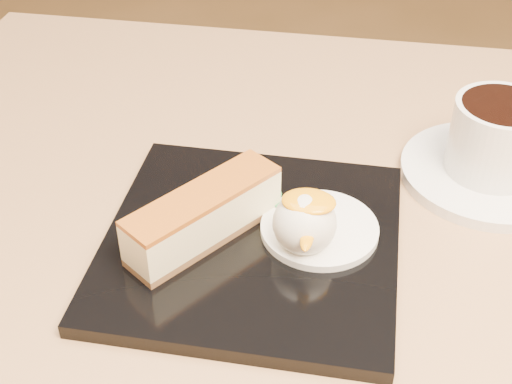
% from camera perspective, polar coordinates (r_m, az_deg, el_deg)
% --- Properties ---
extents(dessert_plate, '(0.22, 0.22, 0.01)m').
position_cam_1_polar(dessert_plate, '(0.54, -0.36, -4.10)').
color(dessert_plate, black).
rests_on(dessert_plate, table).
extents(cheesecake, '(0.10, 0.12, 0.04)m').
position_cam_1_polar(cheesecake, '(0.53, -4.20, -1.87)').
color(cheesecake, brown).
rests_on(cheesecake, dessert_plate).
extents(cream_smear, '(0.09, 0.09, 0.01)m').
position_cam_1_polar(cream_smear, '(0.55, 5.10, -2.94)').
color(cream_smear, white).
rests_on(cream_smear, dessert_plate).
extents(ice_cream_scoop, '(0.05, 0.05, 0.05)m').
position_cam_1_polar(ice_cream_scoop, '(0.52, 3.90, -2.50)').
color(ice_cream_scoop, white).
rests_on(ice_cream_scoop, cream_smear).
extents(mango_sauce, '(0.04, 0.03, 0.01)m').
position_cam_1_polar(mango_sauce, '(0.51, 4.24, -0.76)').
color(mango_sauce, '#FF9D08').
rests_on(mango_sauce, ice_cream_scoop).
extents(mint_sprig, '(0.04, 0.03, 0.00)m').
position_cam_1_polar(mint_sprig, '(0.56, 2.42, -0.67)').
color(mint_sprig, '#2D8C43').
rests_on(mint_sprig, cream_smear).
extents(saucer, '(0.15, 0.15, 0.01)m').
position_cam_1_polar(saucer, '(0.65, 18.06, 1.48)').
color(saucer, white).
rests_on(saucer, table).
extents(coffee_cup, '(0.10, 0.08, 0.06)m').
position_cam_1_polar(coffee_cup, '(0.63, 18.90, 4.21)').
color(coffee_cup, white).
rests_on(coffee_cup, saucer).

